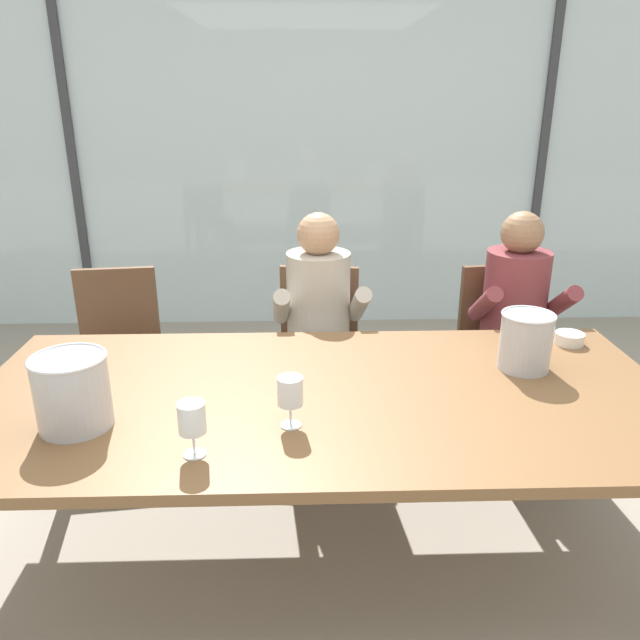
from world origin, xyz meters
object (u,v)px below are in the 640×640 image
at_px(ice_bucket_primary, 72,391).
at_px(person_beige_jumper, 320,319).
at_px(person_maroon_top, 518,316).
at_px(tasting_bowl, 569,338).
at_px(dining_table, 323,406).
at_px(chair_near_curtain, 118,341).
at_px(chair_left_of_center, 318,339).
at_px(wine_glass_by_left_taster, 290,392).
at_px(chair_center, 502,337).
at_px(wine_glass_near_bucket, 192,420).
at_px(ice_bucket_secondary, 526,340).

bearing_deg(ice_bucket_primary, person_beige_jumper, 52.47).
xyz_separation_m(person_maroon_top, tasting_bowl, (0.07, -0.45, 0.06)).
relative_size(dining_table, chair_near_curtain, 2.85).
relative_size(chair_left_of_center, wine_glass_by_left_taster, 5.13).
distance_m(chair_left_of_center, person_maroon_top, 1.03).
distance_m(dining_table, person_maroon_top, 1.34).
relative_size(person_beige_jumper, tasting_bowl, 9.85).
height_order(person_beige_jumper, tasting_bowl, person_beige_jumper).
relative_size(chair_center, wine_glass_near_bucket, 5.13).
bearing_deg(chair_left_of_center, wine_glass_by_left_taster, -88.85).
xyz_separation_m(ice_bucket_primary, wine_glass_near_bucket, (0.41, -0.19, -0.01)).
bearing_deg(chair_near_curtain, ice_bucket_secondary, -31.05).
relative_size(ice_bucket_primary, wine_glass_by_left_taster, 1.42).
distance_m(wine_glass_by_left_taster, wine_glass_near_bucket, 0.33).
distance_m(chair_left_of_center, ice_bucket_primary, 1.52).
relative_size(chair_left_of_center, wine_glass_near_bucket, 5.13).
bearing_deg(wine_glass_by_left_taster, chair_near_curtain, 126.43).
distance_m(person_maroon_top, ice_bucket_secondary, 0.74).
xyz_separation_m(chair_left_of_center, tasting_bowl, (1.07, -0.60, 0.23)).
distance_m(person_maroon_top, wine_glass_near_bucket, 1.91).
bearing_deg(tasting_bowl, person_maroon_top, 98.43).
relative_size(dining_table, tasting_bowl, 20.71).
xyz_separation_m(chair_near_curtain, ice_bucket_secondary, (1.84, -0.84, 0.33)).
bearing_deg(chair_left_of_center, ice_bucket_secondary, -40.11).
xyz_separation_m(chair_left_of_center, person_maroon_top, (1.01, -0.15, 0.17)).
relative_size(chair_near_curtain, person_beige_jumper, 0.74).
xyz_separation_m(dining_table, ice_bucket_primary, (-0.81, -0.21, 0.18)).
bearing_deg(wine_glass_by_left_taster, ice_bucket_secondary, 24.67).
bearing_deg(wine_glass_near_bucket, chair_left_of_center, 73.90).
bearing_deg(chair_center, wine_glass_near_bucket, -141.80).
bearing_deg(person_maroon_top, wine_glass_by_left_taster, -135.75).
bearing_deg(person_beige_jumper, chair_near_curtain, 168.35).
bearing_deg(tasting_bowl, wine_glass_by_left_taster, -151.17).
bearing_deg(chair_near_curtain, ice_bucket_primary, -85.84).
distance_m(chair_near_curtain, ice_bucket_primary, 1.30).
relative_size(dining_table, person_beige_jumper, 2.10).
bearing_deg(tasting_bowl, ice_bucket_primary, -161.51).
distance_m(chair_near_curtain, chair_center, 2.05).
relative_size(person_maroon_top, wine_glass_by_left_taster, 6.97).
distance_m(ice_bucket_secondary, wine_glass_by_left_taster, 1.00).
xyz_separation_m(chair_center, tasting_bowl, (0.08, -0.60, 0.23)).
bearing_deg(ice_bucket_primary, chair_center, 34.25).
distance_m(chair_near_curtain, wine_glass_by_left_taster, 1.60).
xyz_separation_m(chair_left_of_center, wine_glass_by_left_taster, (-0.12, -1.26, 0.33)).
bearing_deg(chair_near_curtain, dining_table, -50.91).
distance_m(tasting_bowl, wine_glass_by_left_taster, 1.37).
distance_m(dining_table, wine_glass_near_bucket, 0.59).
bearing_deg(chair_center, tasting_bowl, -89.58).
relative_size(dining_table, chair_left_of_center, 2.85).
distance_m(dining_table, wine_glass_by_left_taster, 0.32).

